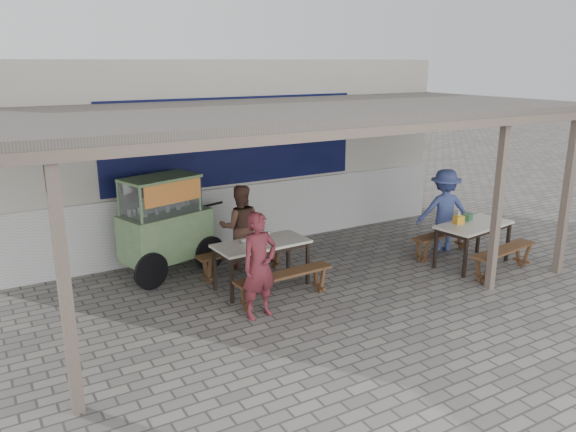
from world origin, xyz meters
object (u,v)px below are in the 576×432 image
Objects in this scene: bench_right_wall at (444,238)px; patron_wall_side at (240,227)px; bench_left_wall at (242,255)px; vendor_cart at (165,222)px; bench_left_street at (284,280)px; tissue_box at (459,220)px; donation_box at (468,217)px; patron_right_table at (444,210)px; condiment_bowl at (248,242)px; table_right at (474,228)px; table_left at (262,247)px; bench_right_street at (504,255)px; patron_street_side at (259,265)px; condiment_jar at (268,234)px.

bench_right_wall is 3.75m from patron_wall_side.
bench_left_wall is 0.81× the size of vendor_cart.
bench_left_street is 1.04× the size of bench_right_wall.
bench_right_wall is at bearing 71.44° from tissue_box.
bench_left_wall is 1.04× the size of bench_right_wall.
donation_box is at bearing -22.92° from bench_left_wall.
patron_right_table is 0.81m from tissue_box.
condiment_bowl is at bearing 92.88° from patron_wall_side.
vendor_cart is 9.77× the size of condiment_bowl.
patron_right_table is at bearing 40.35° from bench_right_wall.
bench_left_wall is 1.07× the size of table_right.
table_left is at bearing 166.92° from tissue_box.
patron_street_side is at bearing 163.40° from bench_right_street.
tissue_box is at bearing 105.72° from bench_right_street.
bench_left_wall is at bearing -49.37° from vendor_cart.
vendor_cart reaches higher than bench_left_street.
patron_street_side reaches higher than bench_left_street.
bench_right_wall is 17.94× the size of condiment_jar.
bench_right_street is 7.56× the size of condiment_bowl.
patron_street_side reaches higher than donation_box.
patron_wall_side is (0.61, 1.89, -0.03)m from patron_street_side.
table_left is 1.75m from vendor_cart.
bench_left_wall is at bearing 159.88° from donation_box.
donation_box is 0.90× the size of condiment_bowl.
bench_left_street is 1.03× the size of patron_right_table.
bench_left_wall is at bearing 73.78° from condiment_bowl.
vendor_cart is at bearing 97.05° from patron_street_side.
condiment_bowl is at bearing 166.59° from table_left.
patron_street_side reaches higher than condiment_jar.
patron_street_side is 1.32m from condiment_jar.
bench_right_wall is 0.68m from tissue_box.
patron_street_side is 0.98× the size of patron_right_table.
bench_left_street is 0.73m from patron_street_side.
patron_street_side is at bearing 179.65° from bench_right_wall.
condiment_jar is (0.24, -0.46, 0.45)m from bench_left_wall.
table_right is at bearing -25.95° from bench_left_wall.
donation_box is (0.14, -0.39, 0.47)m from bench_right_wall.
table_right is 1.02× the size of patron_wall_side.
bench_left_wall is 3.79m from tissue_box.
condiment_jar is at bearing 49.13° from patron_street_side.
bench_right_street is 17.94× the size of condiment_jar.
condiment_jar is (0.18, 0.84, 0.45)m from bench_left_street.
patron_wall_side is 0.80m from condiment_jar.
condiment_jar reaches higher than bench_right_wall.
table_right is 17.51× the size of condiment_jar.
donation_box is 2.14× the size of condiment_jar.
patron_right_table reaches higher than patron_wall_side.
bench_left_street is at bearing 17.91° from patron_street_side.
table_left is 0.99m from patron_wall_side.
patron_right_table is at bearing 79.85° from bench_right_street.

